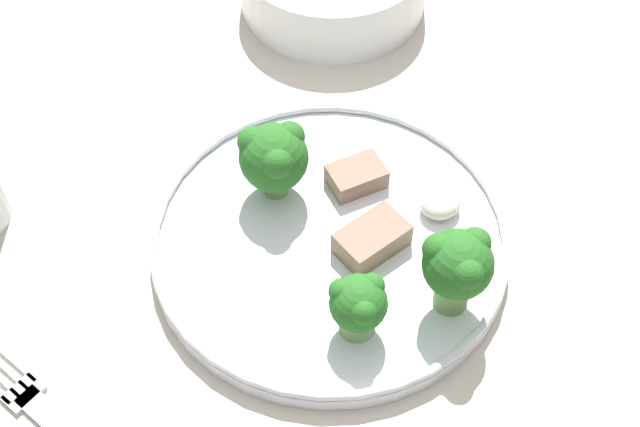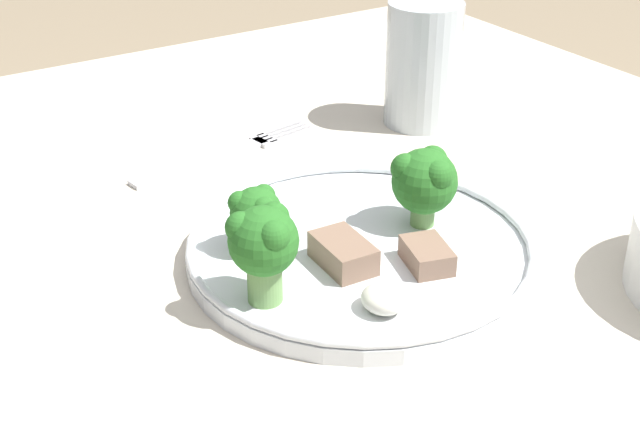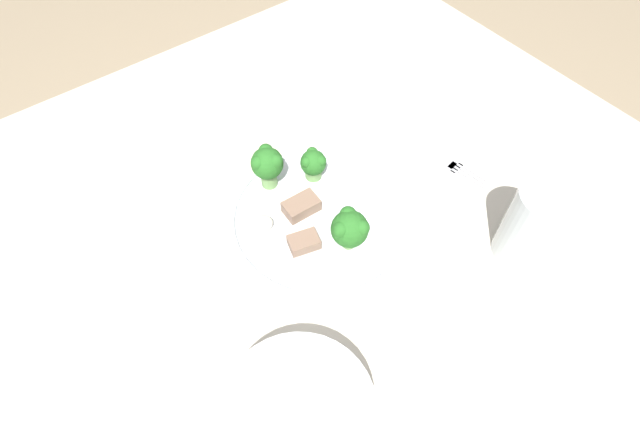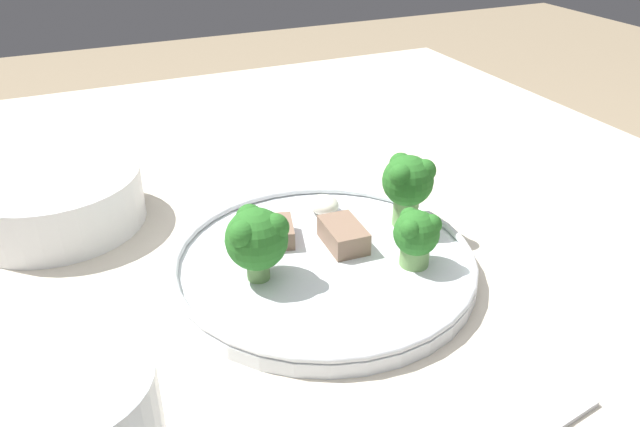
# 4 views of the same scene
# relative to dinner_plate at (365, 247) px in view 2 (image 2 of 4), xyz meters

# --- Properties ---
(table) EXTENTS (1.12, 0.96, 0.77)m
(table) POSITION_rel_dinner_plate_xyz_m (0.03, -0.00, -0.12)
(table) COLOR beige
(table) RESTS_ON ground_plane
(dinner_plate) EXTENTS (0.25, 0.25, 0.02)m
(dinner_plate) POSITION_rel_dinner_plate_xyz_m (0.00, 0.00, 0.00)
(dinner_plate) COLOR white
(dinner_plate) RESTS_ON table
(fork) EXTENTS (0.05, 0.20, 0.00)m
(fork) POSITION_rel_dinner_plate_xyz_m (-0.21, -0.00, -0.01)
(fork) COLOR silver
(fork) RESTS_ON table
(drinking_glass) EXTENTS (0.07, 0.07, 0.12)m
(drinking_glass) POSITION_rel_dinner_plate_xyz_m (-0.18, 0.19, 0.04)
(drinking_glass) COLOR silver
(drinking_glass) RESTS_ON table
(broccoli_floret_near_rim_left) EXTENTS (0.05, 0.05, 0.06)m
(broccoli_floret_near_rim_left) POSITION_rel_dinner_plate_xyz_m (-0.00, 0.05, 0.04)
(broccoli_floret_near_rim_left) COLOR #709E56
(broccoli_floret_near_rim_left) RESTS_ON dinner_plate
(broccoli_floret_center_left) EXTENTS (0.04, 0.04, 0.05)m
(broccoli_floret_center_left) POSITION_rel_dinner_plate_xyz_m (-0.03, -0.07, 0.03)
(broccoli_floret_center_left) COLOR #709E56
(broccoli_floret_center_left) RESTS_ON dinner_plate
(broccoli_floret_back_left) EXTENTS (0.05, 0.05, 0.07)m
(broccoli_floret_back_left) POSITION_rel_dinner_plate_xyz_m (0.02, -0.10, 0.05)
(broccoli_floret_back_left) COLOR #709E56
(broccoli_floret_back_left) RESTS_ON dinner_plate
(meat_slice_front_slice) EXTENTS (0.05, 0.03, 0.02)m
(meat_slice_front_slice) POSITION_rel_dinner_plate_xyz_m (0.02, -0.03, 0.01)
(meat_slice_front_slice) COLOR #846651
(meat_slice_front_slice) RESTS_ON dinner_plate
(meat_slice_middle_slice) EXTENTS (0.05, 0.04, 0.02)m
(meat_slice_middle_slice) POSITION_rel_dinner_plate_xyz_m (0.05, 0.02, 0.01)
(meat_slice_middle_slice) COLOR #846651
(meat_slice_middle_slice) RESTS_ON dinner_plate
(sauce_dollop) EXTENTS (0.03, 0.03, 0.02)m
(sauce_dollop) POSITION_rel_dinner_plate_xyz_m (0.07, -0.04, 0.01)
(sauce_dollop) COLOR silver
(sauce_dollop) RESTS_ON dinner_plate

